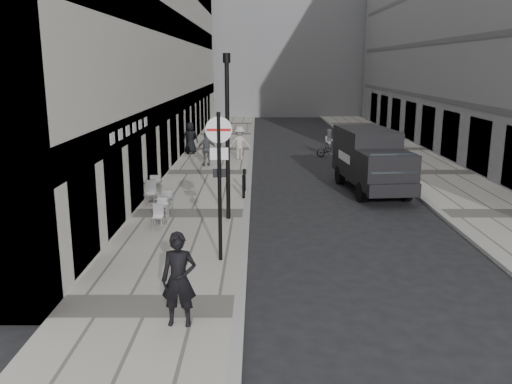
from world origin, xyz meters
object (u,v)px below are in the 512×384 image
walking_man (179,280)px  sign_post (219,167)px  cyclist (329,146)px  lamppost (227,129)px  panel_van (371,157)px

walking_man → sign_post: sign_post is taller
cyclist → sign_post: bearing=-115.0°
walking_man → lamppost: 8.12m
walking_man → panel_van: size_ratio=0.34×
panel_van → cyclist: bearing=87.8°
walking_man → lamppost: (0.57, 7.83, 2.10)m
sign_post → lamppost: size_ratio=0.72×
panel_van → cyclist: size_ratio=3.47×
sign_post → panel_van: sign_post is taller
walking_man → lamppost: size_ratio=0.35×
walking_man → panel_van: (6.36, 12.52, 0.37)m
panel_van → cyclist: 8.95m
lamppost → panel_van: bearing=39.0°
lamppost → cyclist: (5.22, 13.58, -2.55)m
walking_man → cyclist: (5.79, 21.41, -0.45)m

